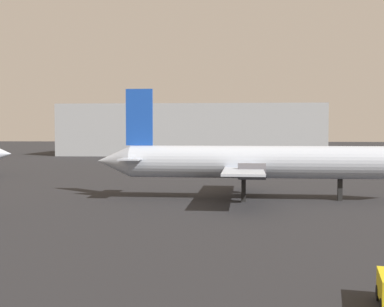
{
  "coord_description": "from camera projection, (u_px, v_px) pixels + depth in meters",
  "views": [
    {
      "loc": [
        -3.01,
        -7.11,
        6.85
      ],
      "look_at": [
        -7.27,
        49.14,
        4.29
      ],
      "focal_mm": 48.14,
      "sensor_mm": 36.0,
      "label": 1
    }
  ],
  "objects": [
    {
      "name": "terminal_building",
      "position": [
        193.0,
        130.0,
        144.36
      ],
      "size": [
        70.49,
        25.18,
        13.79
      ],
      "primitive_type": "cube",
      "color": "#999EA3",
      "rests_on": "ground_plane"
    },
    {
      "name": "airplane_distant",
      "position": [
        254.0,
        162.0,
        50.73
      ],
      "size": [
        32.31,
        19.99,
        10.99
      ],
      "rotation": [
        0.0,
        0.0,
        -0.03
      ],
      "color": "#B2BCCC",
      "rests_on": "ground_plane"
    }
  ]
}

